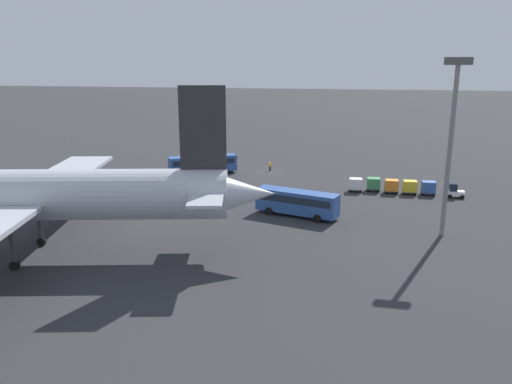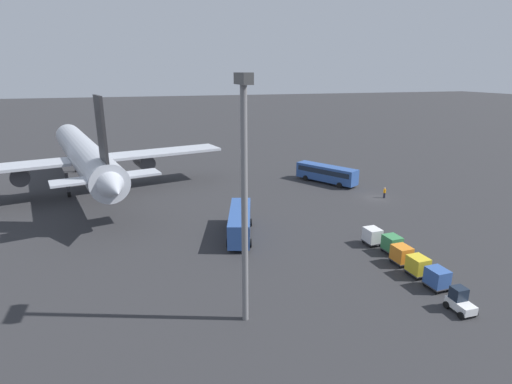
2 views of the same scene
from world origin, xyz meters
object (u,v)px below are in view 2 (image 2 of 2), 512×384
object	(u,v)px
shuttle_bus_near	(326,173)
baggage_tug	(460,301)
cargo_cart_yellow	(418,265)
cargo_cart_white	(372,235)
shuttle_bus_far	(240,221)
cargo_cart_blue	(437,278)
cargo_cart_green	(392,243)
worker_person	(385,193)
airplane	(84,155)
cargo_cart_orange	(402,254)

from	to	relation	value
shuttle_bus_near	baggage_tug	bearing A→B (deg)	139.10
cargo_cart_yellow	cargo_cart_white	distance (m)	7.93
shuttle_bus_near	baggage_tug	world-z (taller)	shuttle_bus_near
shuttle_bus_far	cargo_cart_white	size ratio (longest dim) A/B	5.31
cargo_cart_blue	baggage_tug	bearing A→B (deg)	169.41
shuttle_bus_near	cargo_cart_yellow	xyz separation A→B (m)	(-34.59, 7.16, -0.72)
shuttle_bus_far	cargo_cart_blue	xyz separation A→B (m)	(-17.72, -14.44, -0.77)
cargo_cart_green	worker_person	bearing A→B (deg)	-32.00
worker_person	cargo_cart_white	distance (m)	19.69
shuttle_bus_far	airplane	bearing A→B (deg)	53.83
shuttle_bus_far	worker_person	bearing A→B (deg)	-55.87
cargo_cart_orange	worker_person	bearing A→B (deg)	-30.03
worker_person	cargo_cart_blue	xyz separation A→B (m)	(-26.06, 11.97, 0.32)
cargo_cart_blue	cargo_cart_orange	distance (m)	5.29
shuttle_bus_near	baggage_tug	distance (m)	41.56
cargo_cart_yellow	cargo_cart_white	bearing A→B (deg)	0.92
cargo_cart_blue	cargo_cart_orange	bearing A→B (deg)	0.39
worker_person	cargo_cart_yellow	xyz separation A→B (m)	(-23.42, 12.04, 0.32)
shuttle_bus_far	cargo_cart_white	distance (m)	15.95
cargo_cart_yellow	cargo_cart_orange	size ratio (longest dim) A/B	1.00
worker_person	cargo_cart_blue	size ratio (longest dim) A/B	0.84
baggage_tug	cargo_cart_orange	bearing A→B (deg)	-3.73
cargo_cart_blue	cargo_cart_green	world-z (taller)	same
cargo_cart_yellow	cargo_cart_orange	world-z (taller)	same
cargo_cart_white	cargo_cart_yellow	bearing A→B (deg)	-179.08
baggage_tug	cargo_cart_green	size ratio (longest dim) A/B	1.16
worker_person	cargo_cart_yellow	bearing A→B (deg)	152.79
cargo_cart_yellow	cargo_cart_orange	xyz separation A→B (m)	(2.64, -0.03, 0.00)
cargo_cart_white	shuttle_bus_near	bearing A→B (deg)	-15.30
cargo_cart_blue	cargo_cart_white	distance (m)	10.58
shuttle_bus_near	cargo_cart_white	xyz separation A→B (m)	(-26.66, 7.29, -0.72)
shuttle_bus_far	cargo_cart_green	world-z (taller)	shuttle_bus_far
baggage_tug	cargo_cart_yellow	distance (m)	6.26
shuttle_bus_far	cargo_cart_yellow	distance (m)	20.84
cargo_cart_orange	cargo_cart_green	world-z (taller)	same
cargo_cart_blue	cargo_cart_green	size ratio (longest dim) A/B	1.00
airplane	worker_person	xyz separation A→B (m)	(-17.84, -46.31, -5.52)
cargo_cart_green	airplane	bearing A→B (deg)	44.21
shuttle_bus_near	cargo_cart_blue	size ratio (longest dim) A/B	5.58
airplane	cargo_cart_green	xyz separation A→B (m)	(-35.96, -34.98, -5.19)
cargo_cart_white	cargo_cart_orange	bearing A→B (deg)	-178.30
worker_person	cargo_cart_yellow	size ratio (longest dim) A/B	0.84
shuttle_bus_far	cargo_cart_orange	distance (m)	19.04
shuttle_bus_near	baggage_tug	size ratio (longest dim) A/B	4.81
cargo_cart_white	baggage_tug	bearing A→B (deg)	178.07
airplane	cargo_cart_blue	size ratio (longest dim) A/B	25.58
worker_person	airplane	bearing A→B (deg)	68.94
cargo_cart_green	shuttle_bus_far	bearing A→B (deg)	57.03
baggage_tug	cargo_cart_yellow	world-z (taller)	baggage_tug
cargo_cart_orange	cargo_cart_white	world-z (taller)	same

